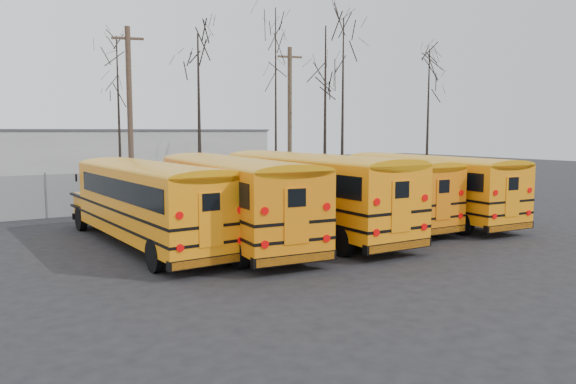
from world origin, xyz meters
TOP-DOWN VIEW (x-y plane):
  - ground at (0.00, 0.00)m, footprint 120.00×120.00m
  - fence at (0.00, 12.00)m, footprint 40.00×0.04m
  - distant_building at (2.00, 32.00)m, footprint 22.00×8.00m
  - bus_a at (-6.12, 3.14)m, footprint 2.82×10.75m
  - bus_b at (-3.42, 2.25)m, footprint 3.61×11.35m
  - bus_c at (-0.16, 2.11)m, footprint 2.81×11.41m
  - bus_d at (3.16, 3.02)m, footprint 2.63×10.48m
  - bus_e at (6.07, 2.21)m, footprint 3.16×10.73m
  - utility_pole_left at (-2.99, 15.46)m, footprint 1.67×0.63m
  - utility_pole_right at (8.16, 16.67)m, footprint 1.67×0.54m
  - tree_2 at (-3.18, 16.98)m, footprint 0.26×0.26m
  - tree_3 at (1.85, 17.23)m, footprint 0.26×0.26m
  - tree_4 at (6.47, 15.67)m, footprint 0.26×0.26m
  - tree_5 at (9.59, 14.59)m, footprint 0.26×0.26m
  - tree_6 at (13.22, 17.42)m, footprint 0.26×0.26m
  - tree_7 at (19.18, 14.75)m, footprint 0.26×0.26m

SIDE VIEW (x-z plane):
  - ground at x=0.00m, z-range 0.00..0.00m
  - fence at x=0.00m, z-range 0.00..2.00m
  - bus_d at x=3.16m, z-range 0.25..3.17m
  - bus_e at x=6.07m, z-range 0.25..3.22m
  - bus_a at x=-6.12m, z-range 0.26..3.24m
  - bus_b at x=-3.42m, z-range 0.27..3.39m
  - bus_c at x=-0.16m, z-range 0.27..3.45m
  - distant_building at x=2.00m, z-range 0.00..4.00m
  - tree_2 at x=-3.18m, z-range 0.00..9.30m
  - utility_pole_right at x=8.16m, z-range 0.13..9.65m
  - utility_pole_left at x=-2.99m, z-range 0.13..9.73m
  - tree_3 at x=1.85m, z-range 0.00..9.93m
  - tree_7 at x=19.18m, z-range 0.00..9.99m
  - tree_5 at x=9.59m, z-range 0.00..10.72m
  - tree_4 at x=6.47m, z-range 0.00..11.70m
  - tree_6 at x=13.22m, z-range 0.00..12.03m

